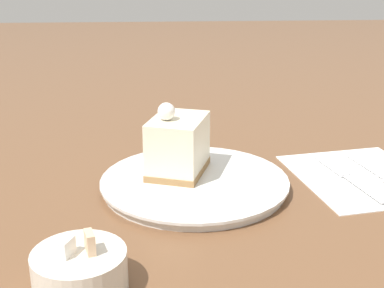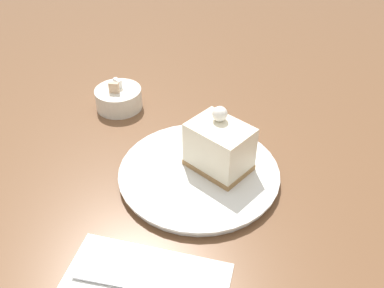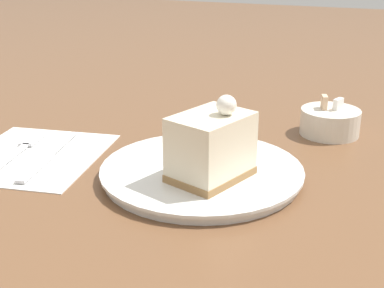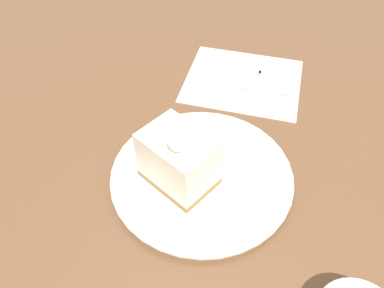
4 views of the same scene
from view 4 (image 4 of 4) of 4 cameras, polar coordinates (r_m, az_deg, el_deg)
name	(u,v)px [view 4 (image 4 of 4)]	position (r m, az deg, el deg)	size (l,w,h in m)	color
ground_plane	(212,190)	(0.55, 3.02, -7.05)	(4.00, 4.00, 0.00)	brown
plate	(202,176)	(0.56, 1.48, -4.87)	(0.27, 0.27, 0.01)	silver
cake_slice	(178,159)	(0.51, -2.07, -2.36)	(0.10, 0.12, 0.11)	#9E7547
napkin	(243,80)	(0.74, 7.76, 9.59)	(0.22, 0.25, 0.00)	white
fork	(253,72)	(0.76, 9.21, 10.79)	(0.05, 0.16, 0.00)	silver
knife	(231,86)	(0.72, 6.00, 8.80)	(0.05, 0.19, 0.00)	silver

